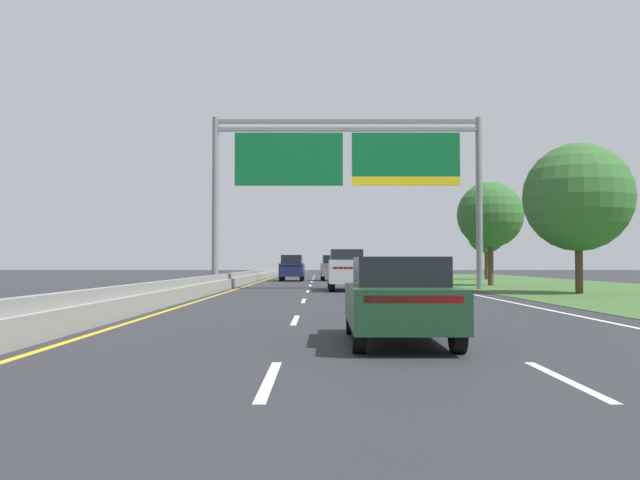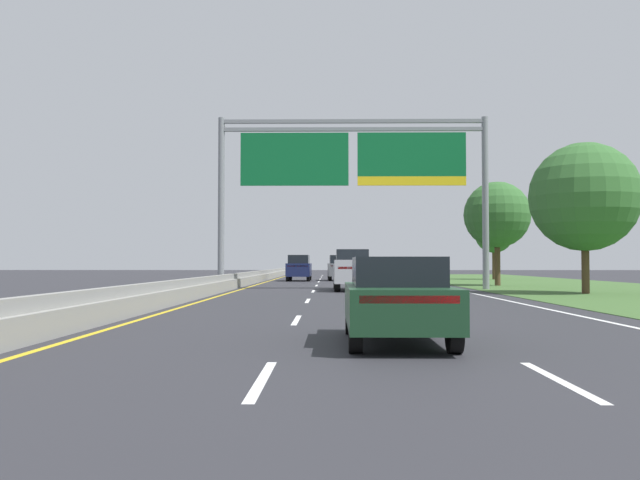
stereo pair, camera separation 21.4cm
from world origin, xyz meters
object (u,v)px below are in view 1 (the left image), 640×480
at_px(car_navy_left_lane_suv, 295,267).
at_px(car_grey_centre_lane_suv, 335,267).
at_px(roadside_tree_distant, 489,234).
at_px(car_darkgreen_centre_lane_sedan, 401,298).
at_px(roadside_tree_mid, 581,197).
at_px(overhead_sign_gantry, 350,167).
at_px(roadside_tree_far, 493,215).
at_px(pickup_truck_silver, 350,270).

bearing_deg(car_navy_left_lane_suv, car_grey_centre_lane_suv, -67.76).
bearing_deg(car_grey_centre_lane_suv, roadside_tree_distant, -78.60).
distance_m(car_darkgreen_centre_lane_sedan, roadside_tree_mid, 23.13).
bearing_deg(roadside_tree_distant, overhead_sign_gantry, -120.18).
height_order(car_grey_centre_lane_suv, roadside_tree_far, roadside_tree_far).
relative_size(pickup_truck_silver, roadside_tree_distant, 0.95).
bearing_deg(pickup_truck_silver, car_navy_left_lane_suv, 10.50).
xyz_separation_m(pickup_truck_silver, car_navy_left_lane_suv, (-3.73, 19.60, 0.02)).
bearing_deg(roadside_tree_far, pickup_truck_silver, -141.78).
bearing_deg(roadside_tree_far, roadside_tree_mid, -83.44).
height_order(car_darkgreen_centre_lane_sedan, roadside_tree_distant, roadside_tree_distant).
relative_size(car_darkgreen_centre_lane_sedan, roadside_tree_mid, 0.61).
distance_m(pickup_truck_silver, roadside_tree_mid, 12.13).
relative_size(overhead_sign_gantry, car_navy_left_lane_suv, 3.19).
bearing_deg(car_grey_centre_lane_suv, pickup_truck_silver, 179.72).
bearing_deg(pickup_truck_silver, overhead_sign_gantry, -3.40).
bearing_deg(car_darkgreen_centre_lane_sedan, car_navy_left_lane_suv, 5.22).
height_order(car_navy_left_lane_suv, roadside_tree_far, roadside_tree_far).
bearing_deg(roadside_tree_mid, pickup_truck_silver, 159.52).
height_order(roadside_tree_mid, roadside_tree_far, roadside_tree_mid).
xyz_separation_m(pickup_truck_silver, roadside_tree_far, (9.55, 7.52, 3.48)).
xyz_separation_m(overhead_sign_gantry, pickup_truck_silver, (-0.07, -1.31, -5.75)).
relative_size(car_navy_left_lane_suv, roadside_tree_distant, 0.83).
distance_m(car_navy_left_lane_suv, roadside_tree_far, 18.28).
distance_m(roadside_tree_mid, roadside_tree_distant, 28.19).
height_order(pickup_truck_silver, roadside_tree_mid, roadside_tree_mid).
bearing_deg(roadside_tree_distant, roadside_tree_mid, -94.89).
relative_size(overhead_sign_gantry, roadside_tree_far, 2.25).
relative_size(car_grey_centre_lane_suv, roadside_tree_mid, 0.66).
xyz_separation_m(pickup_truck_silver, roadside_tree_mid, (10.88, -4.06, 3.52)).
bearing_deg(overhead_sign_gantry, pickup_truck_silver, -93.11).
bearing_deg(roadside_tree_mid, car_darkgreen_centre_lane_sedan, -118.48).
height_order(pickup_truck_silver, roadside_tree_distant, roadside_tree_distant).
relative_size(overhead_sign_gantry, pickup_truck_silver, 2.78).
distance_m(car_darkgreen_centre_lane_sedan, roadside_tree_distant, 50.04).
xyz_separation_m(roadside_tree_mid, roadside_tree_distant, (2.40, 28.08, -0.59)).
distance_m(pickup_truck_silver, car_navy_left_lane_suv, 19.95).
relative_size(car_navy_left_lane_suv, car_grey_centre_lane_suv, 0.99).
xyz_separation_m(roadside_tree_mid, roadside_tree_far, (-1.33, 11.58, -0.04)).
distance_m(car_grey_centre_lane_suv, roadside_tree_distant, 14.33).
bearing_deg(car_navy_left_lane_suv, roadside_tree_far, -131.70).
height_order(overhead_sign_gantry, pickup_truck_silver, overhead_sign_gantry).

